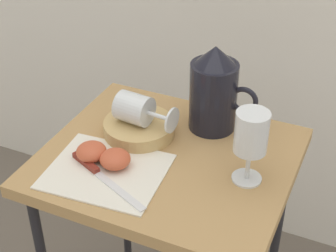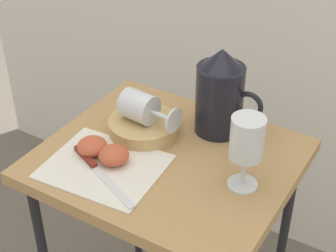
% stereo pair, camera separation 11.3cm
% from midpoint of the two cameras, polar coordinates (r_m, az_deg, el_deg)
% --- Properties ---
extents(table, '(0.55, 0.48, 0.71)m').
position_cam_midpoint_polar(table, '(1.23, -2.66, -6.03)').
color(table, '#AD8451').
rests_on(table, ground_plane).
extents(linen_napkin, '(0.26, 0.23, 0.00)m').
position_cam_midpoint_polar(linen_napkin, '(1.15, -9.53, -4.97)').
color(linen_napkin, silver).
rests_on(linen_napkin, table).
extents(basket_tray, '(0.17, 0.17, 0.03)m').
position_cam_midpoint_polar(basket_tray, '(1.24, -5.78, -0.32)').
color(basket_tray, tan).
rests_on(basket_tray, table).
extents(pitcher, '(0.16, 0.11, 0.21)m').
position_cam_midpoint_polar(pitcher, '(1.23, 2.35, 3.25)').
color(pitcher, black).
rests_on(pitcher, table).
extents(wine_glass_upright, '(0.07, 0.07, 0.17)m').
position_cam_midpoint_polar(wine_glass_upright, '(1.05, 5.98, -1.23)').
color(wine_glass_upright, silver).
rests_on(wine_glass_upright, table).
extents(wine_glass_tipped_near, '(0.15, 0.08, 0.07)m').
position_cam_midpoint_polar(wine_glass_tipped_near, '(1.21, -6.16, 1.75)').
color(wine_glass_tipped_near, silver).
rests_on(wine_glass_tipped_near, basket_tray).
extents(apple_half_left, '(0.07, 0.07, 0.04)m').
position_cam_midpoint_polar(apple_half_left, '(1.18, -11.06, -2.84)').
color(apple_half_left, '#C15133').
rests_on(apple_half_left, linen_napkin).
extents(apple_half_right, '(0.07, 0.07, 0.04)m').
position_cam_midpoint_polar(apple_half_right, '(1.15, -8.60, -3.67)').
color(apple_half_right, '#C15133').
rests_on(apple_half_right, linen_napkin).
extents(knife, '(0.22, 0.11, 0.01)m').
position_cam_midpoint_polar(knife, '(1.14, -10.57, -5.02)').
color(knife, silver).
rests_on(knife, linen_napkin).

